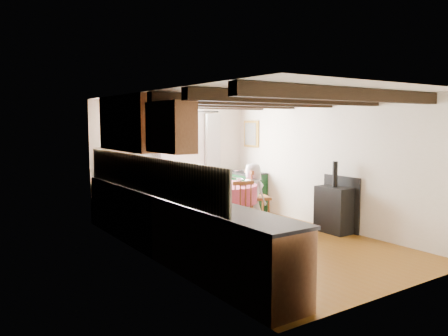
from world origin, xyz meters
TOP-DOWN VIEW (x-y plane):
  - floor at (0.00, 0.00)m, footprint 3.60×5.50m
  - ceiling at (0.00, 0.00)m, footprint 3.60×5.50m
  - wall_back at (0.00, 2.75)m, footprint 3.60×0.00m
  - wall_front at (0.00, -2.75)m, footprint 3.60×0.00m
  - wall_left at (-1.80, 0.00)m, footprint 0.00×5.50m
  - wall_right at (1.80, 0.00)m, footprint 0.00×5.50m
  - beam_a at (0.00, -2.00)m, footprint 3.60×0.16m
  - beam_b at (0.00, -1.00)m, footprint 3.60×0.16m
  - beam_c at (0.00, 0.00)m, footprint 3.60×0.16m
  - beam_d at (0.00, 1.00)m, footprint 3.60×0.16m
  - beam_e at (0.00, 2.00)m, footprint 3.60×0.16m
  - splash_left at (-1.78, 0.30)m, footprint 0.02×4.50m
  - splash_back at (-1.00, 2.73)m, footprint 1.40×0.02m
  - base_cabinet_left at (-1.50, 0.00)m, footprint 0.60×5.30m
  - base_cabinet_back at (-1.05, 2.45)m, footprint 1.30×0.60m
  - worktop_left at (-1.48, 0.00)m, footprint 0.64×5.30m
  - worktop_back at (-1.05, 2.43)m, footprint 1.30×0.64m
  - wall_cabinet_glass at (-1.63, 1.20)m, footprint 0.34×1.80m
  - wall_cabinet_solid at (-1.63, -0.30)m, footprint 0.34×0.90m
  - window_frame at (0.10, 2.73)m, footprint 1.34×0.03m
  - window_pane at (0.10, 2.74)m, footprint 1.20×0.01m
  - curtain_left at (-0.75, 2.65)m, footprint 0.35×0.10m
  - curtain_right at (0.95, 2.65)m, footprint 0.35×0.10m
  - curtain_rod at (0.10, 2.65)m, footprint 2.00×0.03m
  - wall_picture at (1.77, 2.30)m, footprint 0.04×0.50m
  - wall_plate at (1.05, 2.72)m, footprint 0.30×0.02m
  - rug at (0.14, 1.08)m, footprint 1.71×1.33m
  - dining_table at (0.14, 1.08)m, footprint 1.33×1.33m
  - chair_near at (0.08, 0.25)m, footprint 0.52×0.53m
  - chair_left at (-0.67, 1.12)m, footprint 0.52×0.51m
  - chair_right at (0.99, 1.07)m, footprint 0.59×0.58m
  - aga_range at (1.47, 2.16)m, footprint 0.61×0.95m
  - cast_iron_stove at (1.58, -0.38)m, footprint 0.38×0.64m
  - child_far at (0.07, 1.68)m, footprint 0.46×0.34m
  - child_right at (0.87, 1.07)m, footprint 0.46×0.62m
  - bowl_a at (0.04, 1.22)m, footprint 0.27×0.27m
  - bowl_b at (0.39, 0.80)m, footprint 0.22×0.22m
  - cup at (0.57, 1.12)m, footprint 0.13×0.13m
  - canister_tall at (-1.40, 2.48)m, footprint 0.12×0.12m
  - canister_wide at (-1.09, 2.49)m, footprint 0.16×0.16m

SIDE VIEW (x-z plane):
  - floor at x=0.00m, z-range 0.00..0.00m
  - rug at x=0.14m, z-range 0.00..0.01m
  - dining_table at x=0.14m, z-range 0.00..0.80m
  - aga_range at x=1.47m, z-range 0.00..0.88m
  - base_cabinet_left at x=-1.50m, z-range 0.00..0.88m
  - base_cabinet_back at x=-1.05m, z-range 0.00..0.88m
  - chair_left at x=-0.67m, z-range 0.00..0.93m
  - chair_near at x=0.08m, z-range 0.00..0.95m
  - chair_right at x=0.99m, z-range 0.00..1.04m
  - child_far at x=0.07m, z-range 0.00..1.14m
  - child_right at x=0.87m, z-range 0.00..1.17m
  - cast_iron_stove at x=1.58m, z-range 0.00..1.28m
  - bowl_a at x=0.04m, z-range 0.80..0.85m
  - bowl_b at x=0.39m, z-range 0.80..0.86m
  - cup at x=0.57m, z-range 0.80..0.89m
  - worktop_left at x=-1.48m, z-range 0.88..0.92m
  - worktop_back at x=-1.05m, z-range 0.88..0.92m
  - canister_wide at x=-1.09m, z-range 0.92..1.10m
  - canister_tall at x=-1.40m, z-range 0.92..1.13m
  - curtain_left at x=-0.75m, z-range 0.05..2.15m
  - curtain_right at x=0.95m, z-range 0.05..2.15m
  - wall_back at x=0.00m, z-range 0.00..2.40m
  - wall_front at x=0.00m, z-range 0.00..2.40m
  - wall_left at x=-1.80m, z-range 0.00..2.40m
  - wall_right at x=1.80m, z-range 0.00..2.40m
  - splash_left at x=-1.78m, z-range 0.92..1.48m
  - splash_back at x=-1.00m, z-range 0.92..1.48m
  - window_frame at x=0.10m, z-range 0.83..2.37m
  - window_pane at x=0.10m, z-range 0.90..2.30m
  - wall_picture at x=1.77m, z-range 1.40..2.00m
  - wall_plate at x=1.05m, z-range 1.55..1.85m
  - wall_cabinet_solid at x=-1.63m, z-range 1.55..2.25m
  - wall_cabinet_glass at x=-1.63m, z-range 1.50..2.40m
  - curtain_rod at x=0.10m, z-range 2.19..2.22m
  - beam_a at x=0.00m, z-range 2.23..2.39m
  - beam_b at x=0.00m, z-range 2.23..2.39m
  - beam_c at x=0.00m, z-range 2.23..2.39m
  - beam_d at x=0.00m, z-range 2.23..2.39m
  - beam_e at x=0.00m, z-range 2.23..2.39m
  - ceiling at x=0.00m, z-range 2.40..2.40m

